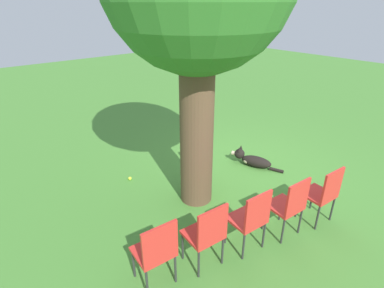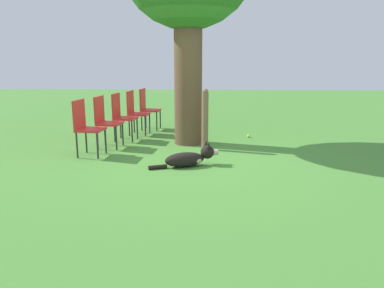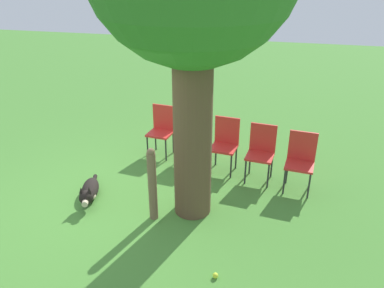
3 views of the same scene
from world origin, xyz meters
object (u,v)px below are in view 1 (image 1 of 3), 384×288
red_chair_0 (324,192)px  red_chair_1 (290,204)px  red_chair_2 (251,217)px  tennis_ball (130,178)px  fence_post (205,154)px  red_chair_4 (156,250)px  red_chair_3 (207,232)px  dog (252,160)px

red_chair_0 → red_chair_1: (0.16, 0.64, 0.00)m
red_chair_2 → tennis_ball: red_chair_2 is taller
red_chair_0 → red_chair_1: bearing=81.2°
tennis_ball → fence_post: bearing=-130.1°
fence_post → red_chair_1: fence_post is taller
red_chair_2 → red_chair_4: bearing=81.2°
red_chair_3 → red_chair_0: bearing=-98.8°
red_chair_0 → red_chair_1: 0.66m
fence_post → red_chair_1: (-1.87, 0.08, -0.02)m
fence_post → tennis_ball: fence_post is taller
red_chair_4 → fence_post: bearing=-50.1°
red_chair_2 → tennis_ball: size_ratio=14.18×
dog → red_chair_2: 2.43m
red_chair_0 → red_chair_2: size_ratio=1.00×
red_chair_4 → tennis_ball: 2.54m
red_chair_2 → red_chair_4: 1.32m
red_chair_1 → red_chair_4: same height
red_chair_0 → red_chair_2: bearing=81.2°
red_chair_2 → dog: bearing=-46.2°
dog → red_chair_3: size_ratio=1.11×
dog → red_chair_4: bearing=89.4°
red_chair_2 → red_chair_3: 0.66m
dog → red_chair_4: 3.39m
red_chair_0 → tennis_ball: 3.43m
dog → fence_post: fence_post is taller
red_chair_2 → red_chair_3: bearing=81.2°
red_chair_3 → red_chair_4: same height
red_chair_4 → red_chair_3: bearing=-98.8°
tennis_ball → red_chair_0: bearing=-150.7°
fence_post → red_chair_3: fence_post is taller
red_chair_4 → dog: bearing=-64.4°
dog → red_chair_2: red_chair_2 is taller
dog → red_chair_1: 2.11m
dog → fence_post: (0.22, 1.15, 0.44)m
red_chair_1 → red_chair_4: size_ratio=1.00×
fence_post → red_chair_2: 1.86m
dog → fence_post: size_ratio=0.95×
fence_post → red_chair_3: 2.07m
red_chair_1 → red_chair_4: 1.98m
dog → red_chair_3: (-1.33, 2.52, 0.42)m
tennis_ball → red_chair_2: bearing=-171.9°
red_chair_3 → tennis_ball: 2.54m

